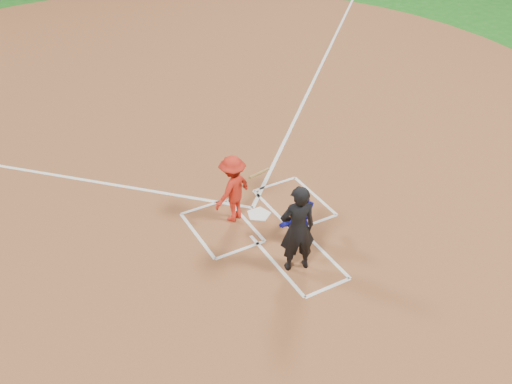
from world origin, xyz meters
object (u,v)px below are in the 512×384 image
home_plate (259,214)px  umpire (297,229)px  batter_at_plate (233,189)px  catcher (301,218)px

home_plate → umpire: umpire is taller
home_plate → batter_at_plate: 1.01m
home_plate → catcher: (0.32, -1.27, 0.62)m
home_plate → umpire: bearing=83.4°
catcher → batter_at_plate: batter_at_plate is taller
umpire → batter_at_plate: umpire is taller
catcher → home_plate: bearing=-97.1°
catcher → umpire: size_ratio=0.62×
batter_at_plate → home_plate: bearing=-16.2°
catcher → umpire: (-0.55, -0.69, 0.38)m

